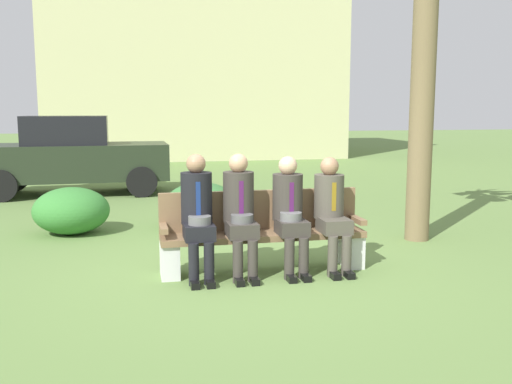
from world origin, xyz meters
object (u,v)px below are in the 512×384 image
Objects in this scene: building_backdrop at (191,36)px; park_bench at (262,232)px; shrub_near_bench at (71,211)px; seated_man_leftmost at (198,210)px; parked_car_near at (73,155)px; seated_man_rightmost at (331,207)px; seated_man_centerleft at (240,209)px; seated_man_centerright at (290,209)px; shrub_mid_lawn at (201,205)px.

park_bench is at bearing -93.33° from building_backdrop.
seated_man_leftmost is at bearing -58.72° from shrub_near_bench.
seated_man_rightmost is at bearing -62.91° from parked_car_near.
building_backdrop reaches higher than park_bench.
shrub_near_bench is (-2.03, 2.58, -0.40)m from seated_man_centerleft.
seated_man_centerleft reaches higher than shrub_near_bench.
shrub_near_bench is 4.16m from parked_car_near.
shrub_near_bench is at bearing 135.07° from seated_man_centerright.
shrub_mid_lawn reaches higher than shrub_near_bench.
shrub_mid_lawn is (0.34, 2.64, -0.39)m from seated_man_leftmost.
seated_man_centerright is 3.68m from shrub_near_bench.
shrub_near_bench is (-2.31, 2.45, -0.09)m from park_bench.
seated_man_leftmost is 1.22× the size of shrub_near_bench.
shrub_mid_lawn is (-1.17, 2.64, -0.36)m from seated_man_rightmost.
seated_man_rightmost is 0.33× the size of parked_car_near.
shrub_mid_lawn is at bearing 82.64° from seated_man_leftmost.
park_bench is 2.04× the size of shrub_mid_lawn.
seated_man_leftmost is 6.97m from parked_car_near.
seated_man_centerleft is at bearing 179.62° from seated_man_centerright.
seated_man_rightmost reaches higher than shrub_mid_lawn.
building_backdrop reaches higher than seated_man_rightmost.
seated_man_rightmost is (0.49, 0.00, -0.01)m from seated_man_centerright.
park_bench is 0.83m from seated_man_rightmost.
shrub_mid_lawn is (-0.68, 2.65, -0.37)m from seated_man_centerright.
parked_car_near reaches higher than seated_man_leftmost.
seated_man_centerleft is 17.87m from building_backdrop.
building_backdrop is at bearing 77.36° from shrub_near_bench.
seated_man_centerright is at bearing -92.38° from building_backdrop.
seated_man_centerright is at bearing -75.52° from shrub_mid_lawn.
seated_man_centerleft is (-0.28, -0.13, 0.31)m from park_bench.
building_backdrop is at bearing 87.62° from seated_man_centerright.
seated_man_centerleft is 1.19× the size of shrub_mid_lawn.
seated_man_rightmost is 7.53m from parked_car_near.
seated_man_centerleft is 0.56m from seated_man_centerright.
seated_man_leftmost is at bearing 180.00° from seated_man_rightmost.
seated_man_centerright is 17.85m from building_backdrop.
park_bench is 0.58× the size of parked_car_near.
seated_man_leftmost reaches higher than seated_man_centerright.
parked_car_near is (-2.38, 6.70, 0.10)m from seated_man_centerleft.
building_backdrop reaches higher than seated_man_centerleft.
shrub_mid_lawn is (1.91, 0.06, 0.01)m from shrub_near_bench.
seated_man_leftmost is 1.05× the size of seated_man_rightmost.
seated_man_leftmost is at bearing 179.95° from seated_man_centerleft.
parked_car_near is at bearing 117.09° from seated_man_rightmost.
seated_man_centerleft reaches higher than shrub_mid_lawn.
seated_man_leftmost is 1.00× the size of seated_man_centerleft.
building_backdrop reaches higher than shrub_near_bench.
shrub_near_bench is 0.10× the size of building_backdrop.
seated_man_rightmost is at bearing -0.00° from seated_man_leftmost.
seated_man_centerleft is 1.05m from seated_man_rightmost.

